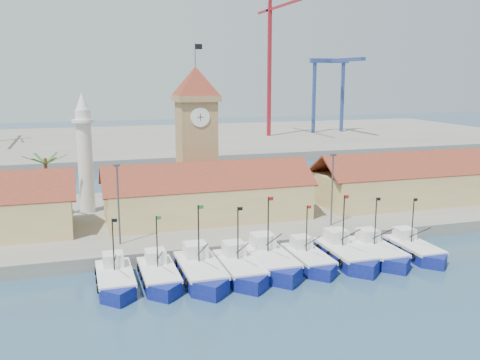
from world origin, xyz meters
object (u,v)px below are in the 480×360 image
object	(u,v)px
boat_0	(116,281)
clock_tower	(196,134)
minaret	(85,153)
boat_4	(271,262)

from	to	relation	value
boat_0	clock_tower	bearing A→B (deg)	60.04
boat_0	minaret	bearing A→B (deg)	94.05
minaret	clock_tower	bearing A→B (deg)	-7.61
clock_tower	minaret	size ratio (longest dim) A/B	1.39
boat_4	minaret	world-z (taller)	minaret
boat_4	minaret	distance (m)	31.76
boat_0	boat_4	xyz separation A→B (m)	(15.89, 0.11, 0.11)
boat_4	minaret	size ratio (longest dim) A/B	0.65
boat_4	minaret	bearing A→B (deg)	125.38
boat_0	clock_tower	xyz separation A→B (m)	(13.23, 22.96, 11.24)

